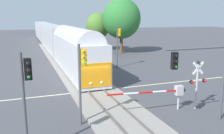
{
  "coord_description": "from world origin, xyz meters",
  "views": [
    {
      "loc": [
        -5.8,
        -20.74,
        6.74
      ],
      "look_at": [
        1.99,
        0.52,
        2.0
      ],
      "focal_mm": 39.2,
      "sensor_mm": 36.0,
      "label": 1
    }
  ],
  "objects": [
    {
      "name": "ground_plane",
      "position": [
        0.0,
        0.0,
        0.0
      ],
      "size": [
        220.0,
        220.0,
        0.0
      ],
      "primitive_type": "plane",
      "color": "#47474C"
    },
    {
      "name": "road_centre_stripe",
      "position": [
        0.0,
        0.0,
        0.0
      ],
      "size": [
        44.0,
        0.2,
        0.01
      ],
      "color": "beige",
      "rests_on": "ground"
    },
    {
      "name": "railway_track",
      "position": [
        0.0,
        0.0,
        0.1
      ],
      "size": [
        4.4,
        80.0,
        0.32
      ],
      "color": "gray",
      "rests_on": "ground"
    },
    {
      "name": "commuter_train",
      "position": [
        0.0,
        30.23,
        2.73
      ],
      "size": [
        3.04,
        66.34,
        5.16
      ],
      "color": "silver",
      "rests_on": "railway_track"
    },
    {
      "name": "crossing_gate_near",
      "position": [
        3.92,
        -6.44,
        1.42
      ],
      "size": [
        6.07,
        0.4,
        1.8
      ],
      "color": "#B7B7BC",
      "rests_on": "ground"
    },
    {
      "name": "crossing_signal_mast",
      "position": [
        5.9,
        -6.81,
        2.23
      ],
      "size": [
        1.36,
        0.44,
        3.64
      ],
      "color": "#B2B2B7",
      "rests_on": "ground"
    },
    {
      "name": "traffic_signal_median",
      "position": [
        -2.55,
        -6.54,
        3.43
      ],
      "size": [
        0.53,
        0.38,
        5.11
      ],
      "color": "#4C4C51",
      "rests_on": "ground"
    },
    {
      "name": "traffic_signal_far_side",
      "position": [
        5.95,
        8.93,
        3.65
      ],
      "size": [
        0.53,
        0.38,
        5.45
      ],
      "color": "#4C4C51",
      "rests_on": "ground"
    },
    {
      "name": "traffic_signal_near_left",
      "position": [
        -5.8,
        -9.24,
        3.46
      ],
      "size": [
        0.53,
        0.38,
        5.16
      ],
      "color": "#4C4C51",
      "rests_on": "ground"
    },
    {
      "name": "traffic_signal_near_right",
      "position": [
        4.85,
        -8.96,
        3.84
      ],
      "size": [
        4.9,
        0.38,
        5.1
      ],
      "color": "#4C4C51",
      "rests_on": "ground"
    },
    {
      "name": "elm_centre_background",
      "position": [
        8.13,
        25.27,
        4.82
      ],
      "size": [
        4.59,
        4.59,
        7.39
      ],
      "color": "brown",
      "rests_on": "ground"
    },
    {
      "name": "oak_far_right",
      "position": [
        11.12,
        20.53,
        6.27
      ],
      "size": [
        6.88,
        6.88,
        9.89
      ],
      "color": "brown",
      "rests_on": "ground"
    }
  ]
}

